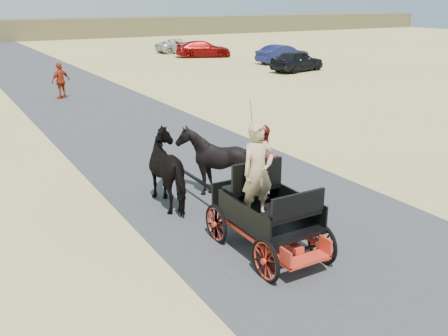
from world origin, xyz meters
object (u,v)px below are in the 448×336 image
pedestrian (61,81)px  car_a (297,61)px  horse_left (173,170)px  horse_right (214,162)px  carriage (267,233)px  car_c (203,49)px  car_b (283,54)px  car_d (180,46)px

pedestrian → car_a: 16.15m
horse_left → horse_right: (1.10, 0.00, 0.00)m
carriage → car_c: car_c is taller
horse_right → car_a: horse_right is taller
horse_right → car_b: (17.70, 21.01, -0.16)m
carriage → car_c: 34.42m
horse_left → car_d: size_ratio=0.45×
pedestrian → car_c: pedestrian is taller
horse_left → car_b: bearing=-131.8°
horse_right → car_a: (15.83, 16.87, -0.15)m
car_d → carriage: bearing=153.1°
pedestrian → car_c: bearing=-162.4°
horse_left → carriage: bearing=100.4°
car_c → car_d: (-0.01, 4.54, -0.06)m
car_b → car_a: bearing=152.4°
horse_right → car_c: bearing=-117.6°
carriage → horse_left: bearing=100.4°
car_a → car_d: car_a is taller
horse_right → pedestrian: 14.80m
carriage → pedestrian: bearing=88.8°
car_a → car_d: 15.63m
carriage → horse_right: horse_right is taller
horse_left → car_a: (16.93, 16.87, -0.14)m
car_c → horse_left: bearing=172.6°
horse_right → pedestrian: (-0.18, 14.80, 0.01)m
pedestrian → horse_left: bearing=62.5°
horse_left → car_c: (15.68, 27.91, -0.18)m
carriage → car_d: size_ratio=0.54×
horse_left → car_d: horse_left is taller
car_d → horse_right: bearing=152.1°
carriage → car_d: bearing=66.9°
horse_left → horse_right: horse_right is taller
car_a → car_b: car_a is taller
carriage → horse_left: 3.09m
carriage → car_b: (18.25, 24.01, 0.33)m
horse_right → car_c: horse_right is taller
car_b → car_c: bearing=20.9°
carriage → car_a: bearing=50.5°
horse_left → car_d: (15.67, 32.45, -0.23)m
carriage → pedestrian: (0.37, 17.80, 0.50)m
carriage → car_b: size_ratio=0.57×
horse_right → car_d: (14.57, 32.45, -0.23)m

